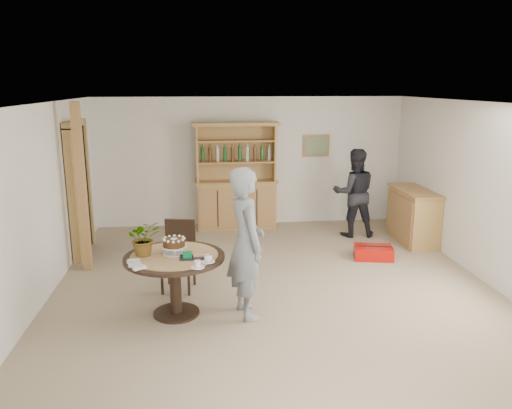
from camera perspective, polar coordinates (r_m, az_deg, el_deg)
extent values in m
plane|color=tan|center=(6.80, 2.32, -10.13)|extent=(7.00, 7.00, 0.00)
cube|color=white|center=(9.81, -0.65, 4.91)|extent=(6.00, 0.04, 2.50)
cube|color=white|center=(3.19, 12.22, -14.61)|extent=(6.00, 0.04, 2.50)
cube|color=white|center=(6.65, -24.05, -0.51)|extent=(0.04, 7.00, 2.50)
cube|color=white|center=(7.46, 25.86, 0.74)|extent=(0.04, 7.00, 2.50)
cube|color=white|center=(6.23, 2.54, 11.42)|extent=(6.00, 7.00, 0.04)
cube|color=#AC8048|center=(9.95, 6.89, 6.69)|extent=(0.52, 0.03, 0.42)
cube|color=#59724C|center=(9.93, 6.91, 6.67)|extent=(0.44, 0.02, 0.34)
cube|color=black|center=(8.56, -19.60, 1.46)|extent=(0.10, 0.90, 2.10)
cube|color=tan|center=(8.08, -20.24, 0.72)|extent=(0.12, 0.10, 2.10)
cube|color=tan|center=(9.03, -18.77, 2.13)|extent=(0.12, 0.10, 2.10)
cube|color=tan|center=(8.41, -20.05, 8.67)|extent=(0.12, 1.10, 0.10)
cube|color=#AC8048|center=(7.70, -19.30, 1.72)|extent=(0.12, 0.12, 2.50)
cube|color=tan|center=(9.69, -2.25, -0.03)|extent=(1.50, 0.50, 0.90)
cube|color=#AC8048|center=(9.59, -2.28, 2.70)|extent=(1.56, 0.54, 0.04)
cube|color=tan|center=(9.60, -2.35, 6.04)|extent=(1.50, 0.04, 1.06)
cube|color=tan|center=(9.43, -6.74, 5.81)|extent=(0.04, 0.34, 1.06)
cube|color=tan|center=(9.53, 2.12, 5.98)|extent=(0.04, 0.34, 1.06)
cube|color=#AC8048|center=(9.47, -2.28, 4.90)|extent=(1.44, 0.32, 0.03)
cube|color=#AC8048|center=(9.42, -2.30, 7.30)|extent=(1.44, 0.32, 0.03)
cube|color=tan|center=(9.39, -2.32, 9.18)|extent=(1.62, 0.40, 0.06)
cylinder|color=#194C1E|center=(9.43, -5.70, 5.75)|extent=(0.07, 0.07, 0.28)
cylinder|color=#4C2D14|center=(9.43, -4.72, 5.77)|extent=(0.07, 0.07, 0.28)
cylinder|color=#B2BFB2|center=(9.44, -3.75, 5.80)|extent=(0.07, 0.07, 0.28)
cylinder|color=#194C1E|center=(9.44, -2.77, 5.82)|extent=(0.07, 0.07, 0.28)
cylinder|color=#4C2D14|center=(9.46, -1.80, 5.83)|extent=(0.07, 0.07, 0.28)
cylinder|color=#B2BFB2|center=(9.47, -0.83, 5.85)|extent=(0.07, 0.07, 0.28)
cylinder|color=#194C1E|center=(9.49, 0.14, 5.87)|extent=(0.07, 0.07, 0.28)
cylinder|color=#4C2D14|center=(9.50, 1.10, 5.88)|extent=(0.07, 0.07, 0.28)
cube|color=tan|center=(9.23, 17.50, -1.36)|extent=(0.50, 1.20, 0.90)
cube|color=#AC8048|center=(9.13, 17.71, 1.49)|extent=(0.54, 1.26, 0.04)
cylinder|color=black|center=(6.04, -9.32, -5.99)|extent=(1.20, 1.20, 0.04)
cylinder|color=black|center=(6.17, -9.18, -9.23)|extent=(0.14, 0.14, 0.70)
cylinder|color=black|center=(6.31, -9.06, -12.11)|extent=(0.56, 0.56, 0.03)
cylinder|color=tan|center=(6.03, -9.33, -5.76)|extent=(1.04, 1.04, 0.01)
cube|color=black|center=(6.84, -8.92, -6.09)|extent=(0.49, 0.49, 0.04)
cube|color=black|center=(6.93, -8.63, -3.62)|extent=(0.42, 0.11, 0.46)
cube|color=black|center=(6.87, -8.70, -1.87)|extent=(0.42, 0.12, 0.05)
cube|color=black|center=(6.80, -10.69, -8.36)|extent=(0.04, 0.04, 0.44)
cube|color=black|center=(6.72, -7.69, -8.52)|extent=(0.04, 0.04, 0.44)
cube|color=black|center=(7.12, -9.93, -7.29)|extent=(0.04, 0.03, 0.44)
cube|color=black|center=(7.04, -7.07, -7.43)|extent=(0.04, 0.04, 0.44)
cylinder|color=white|center=(6.07, -9.31, -5.52)|extent=(0.28, 0.28, 0.01)
cylinder|color=white|center=(6.06, -9.32, -5.16)|extent=(0.05, 0.05, 0.08)
cylinder|color=white|center=(6.05, -9.34, -4.76)|extent=(0.30, 0.30, 0.01)
cylinder|color=#3F2512|center=(6.03, -9.36, -4.31)|extent=(0.26, 0.26, 0.09)
cylinder|color=white|center=(6.02, -9.37, -3.89)|extent=(0.08, 0.08, 0.01)
sphere|color=white|center=(6.01, -8.23, -3.87)|extent=(0.04, 0.04, 0.04)
sphere|color=white|center=(6.07, -8.36, -3.71)|extent=(0.04, 0.04, 0.04)
sphere|color=white|center=(6.11, -8.76, -3.60)|extent=(0.04, 0.04, 0.04)
sphere|color=white|center=(6.13, -9.32, -3.56)|extent=(0.04, 0.04, 0.04)
sphere|color=white|center=(6.12, -9.89, -3.62)|extent=(0.04, 0.04, 0.04)
sphere|color=white|center=(6.08, -10.32, -3.75)|extent=(0.04, 0.04, 0.04)
sphere|color=white|center=(6.03, -10.51, -3.92)|extent=(0.04, 0.04, 0.04)
sphere|color=white|center=(5.97, -10.40, -4.09)|extent=(0.04, 0.04, 0.04)
sphere|color=white|center=(5.92, -10.00, -4.21)|extent=(0.04, 0.04, 0.04)
sphere|color=white|center=(5.90, -9.43, -4.25)|extent=(0.04, 0.04, 0.04)
sphere|color=white|center=(5.92, -8.84, -4.19)|extent=(0.04, 0.04, 0.04)
sphere|color=white|center=(5.96, -8.40, -4.05)|extent=(0.04, 0.04, 0.04)
imported|color=#3F7233|center=(6.04, -12.70, -3.74)|extent=(0.47, 0.44, 0.42)
cube|color=black|center=(5.91, -7.25, -6.00)|extent=(0.30, 0.20, 0.01)
cube|color=#0C733A|center=(5.90, -7.84, -5.71)|extent=(0.10, 0.10, 0.06)
cube|color=#0C733A|center=(5.88, -7.85, -5.38)|extent=(0.11, 0.02, 0.01)
cylinder|color=white|center=(5.75, -5.46, -6.51)|extent=(0.15, 0.15, 0.01)
imported|color=white|center=(5.74, -5.47, -6.11)|extent=(0.10, 0.10, 0.08)
cylinder|color=white|center=(5.59, -6.67, -7.14)|extent=(0.15, 0.15, 0.01)
imported|color=white|center=(5.58, -6.68, -6.75)|extent=(0.08, 0.08, 0.07)
cube|color=white|center=(5.88, -13.84, -6.30)|extent=(0.14, 0.08, 0.03)
cube|color=white|center=(5.76, -13.69, -6.70)|extent=(0.16, 0.11, 0.03)
cube|color=white|center=(5.66, -13.21, -7.04)|extent=(0.16, 0.14, 0.03)
imported|color=slate|center=(5.90, -1.14, -4.44)|extent=(0.57, 0.74, 1.82)
imported|color=black|center=(9.25, 11.16, 1.32)|extent=(0.83, 0.67, 1.61)
cube|color=red|center=(8.27, 13.25, -5.36)|extent=(0.67, 0.51, 0.20)
cube|color=black|center=(8.23, 13.29, -4.67)|extent=(0.56, 0.15, 0.01)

